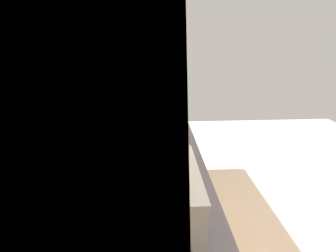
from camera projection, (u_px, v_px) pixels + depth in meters
ground_plane at (272, 230)px, 2.09m from camera, size 6.21×6.21×0.00m
wall_back at (110, 110)px, 1.51m from camera, size 4.00×0.12×2.63m
counter_run at (163, 233)px, 1.52m from camera, size 3.15×0.66×0.93m
upper_cabinets at (127, 26)px, 0.98m from camera, size 2.09×0.31×0.62m
oven_range at (159, 130)px, 3.28m from camera, size 0.68×0.64×1.11m
microwave at (160, 198)px, 0.98m from camera, size 0.46×0.37×0.33m
bowl at (166, 113)px, 2.56m from camera, size 0.19×0.19×0.05m
kettle at (168, 126)px, 2.06m from camera, size 0.16×0.12×0.16m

